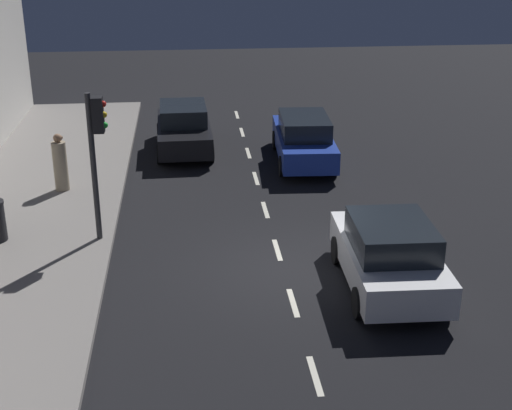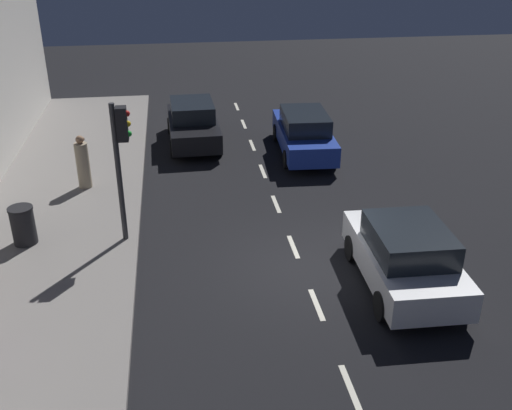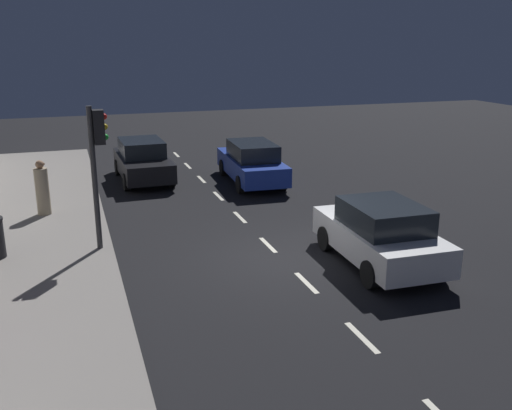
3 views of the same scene
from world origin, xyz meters
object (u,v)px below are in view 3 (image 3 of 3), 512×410
Objects in this scene: traffic_light at (97,152)px; parked_car_2 at (143,161)px; parked_car_1 at (380,234)px; parked_car_0 at (252,162)px; pedestrian_1 at (42,190)px.

parked_car_2 is at bearing -105.08° from traffic_light.
parked_car_1 is at bearing 155.18° from traffic_light.
parked_car_0 is at bearing 94.30° from parked_car_1.
traffic_light reaches higher than pedestrian_1.
traffic_light is 0.90× the size of parked_car_1.
parked_car_0 is 2.77× the size of pedestrian_1.
parked_car_0 is 7.81m from pedestrian_1.
parked_car_0 is 8.82m from parked_car_1.
parked_car_0 and parked_car_1 have the same top height.
parked_car_2 is at bearing 114.02° from parked_car_1.
parked_car_1 and parked_car_2 have the same top height.
parked_car_2 is at bearing 159.90° from parked_car_0.
parked_car_0 is at bearing 155.64° from parked_car_2.
traffic_light is at bearing 73.59° from parked_car_2.
parked_car_0 is (-5.93, -5.87, -1.87)m from traffic_light.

